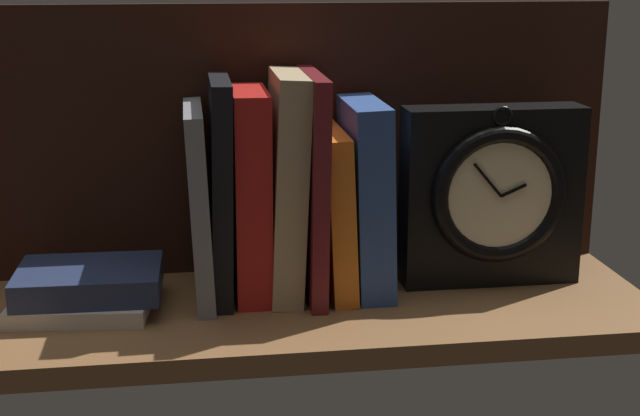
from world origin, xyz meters
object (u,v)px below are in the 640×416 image
(book_tan_shortstories, at_px, (286,185))
(book_stack_side, at_px, (87,289))
(book_black_skeptic, at_px, (220,190))
(book_maroon_dawkins, at_px, (312,185))
(book_red_requiem, at_px, (250,194))
(framed_clock, at_px, (493,195))
(book_gray_chess, at_px, (199,204))
(book_blue_modern, at_px, (366,197))
(book_orange_pandolfini, at_px, (334,211))

(book_tan_shortstories, distance_m, book_stack_side, 0.25)
(book_black_skeptic, xyz_separation_m, book_tan_shortstories, (0.08, 0.00, 0.00))
(book_maroon_dawkins, relative_size, book_stack_side, 1.52)
(book_maroon_dawkins, bearing_deg, book_red_requiem, 180.00)
(book_red_requiem, distance_m, framed_clock, 0.29)
(book_gray_chess, xyz_separation_m, book_stack_side, (-0.13, -0.03, -0.09))
(book_red_requiem, bearing_deg, book_stack_side, -171.13)
(book_blue_modern, xyz_separation_m, book_stack_side, (-0.32, -0.03, -0.09))
(book_gray_chess, distance_m, book_red_requiem, 0.06)
(book_red_requiem, bearing_deg, book_black_skeptic, 180.00)
(book_black_skeptic, height_order, book_red_requiem, book_black_skeptic)
(book_black_skeptic, xyz_separation_m, book_orange_pandolfini, (0.13, 0.00, -0.03))
(book_maroon_dawkins, bearing_deg, book_gray_chess, 180.00)
(book_stack_side, bearing_deg, book_tan_shortstories, 7.29)
(book_tan_shortstories, distance_m, framed_clock, 0.25)
(book_black_skeptic, bearing_deg, book_orange_pandolfini, 0.00)
(book_tan_shortstories, height_order, book_maroon_dawkins, book_tan_shortstories)
(book_blue_modern, bearing_deg, book_orange_pandolfini, 180.00)
(book_red_requiem, relative_size, framed_clock, 1.09)
(book_gray_chess, bearing_deg, framed_clock, -0.77)
(book_maroon_dawkins, bearing_deg, framed_clock, -1.23)
(book_tan_shortstories, relative_size, framed_clock, 1.18)
(book_black_skeptic, bearing_deg, book_maroon_dawkins, 0.00)
(book_orange_pandolfini, bearing_deg, book_gray_chess, 180.00)
(book_black_skeptic, bearing_deg, book_tan_shortstories, 0.00)
(book_black_skeptic, height_order, framed_clock, book_black_skeptic)
(book_black_skeptic, bearing_deg, framed_clock, -0.83)
(book_tan_shortstories, xyz_separation_m, book_stack_side, (-0.23, -0.03, -0.10))
(book_orange_pandolfini, bearing_deg, book_tan_shortstories, 180.00)
(book_gray_chess, relative_size, book_tan_shortstories, 0.86)
(book_tan_shortstories, xyz_separation_m, book_maroon_dawkins, (0.03, 0.00, -0.00))
(book_black_skeptic, relative_size, book_blue_modern, 1.13)
(book_black_skeptic, height_order, book_maroon_dawkins, book_maroon_dawkins)
(book_red_requiem, xyz_separation_m, book_blue_modern, (0.14, 0.00, -0.01))
(book_blue_modern, bearing_deg, book_tan_shortstories, 180.00)
(book_gray_chess, bearing_deg, book_maroon_dawkins, 0.00)
(book_gray_chess, relative_size, book_red_requiem, 0.92)
(book_black_skeptic, relative_size, framed_clock, 1.15)
(book_maroon_dawkins, height_order, framed_clock, book_maroon_dawkins)
(book_orange_pandolfini, relative_size, book_stack_side, 1.14)
(book_tan_shortstories, bearing_deg, book_blue_modern, 0.00)
(book_orange_pandolfini, relative_size, framed_clock, 0.88)
(book_blue_modern, bearing_deg, book_gray_chess, 180.00)
(book_tan_shortstories, bearing_deg, book_orange_pandolfini, 0.00)
(book_orange_pandolfini, bearing_deg, book_maroon_dawkins, 180.00)
(book_stack_side, bearing_deg, book_red_requiem, 8.87)
(framed_clock, bearing_deg, book_tan_shortstories, 178.92)
(book_tan_shortstories, height_order, book_orange_pandolfini, book_tan_shortstories)
(book_red_requiem, bearing_deg, book_orange_pandolfini, 0.00)
(book_red_requiem, bearing_deg, book_gray_chess, 180.00)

